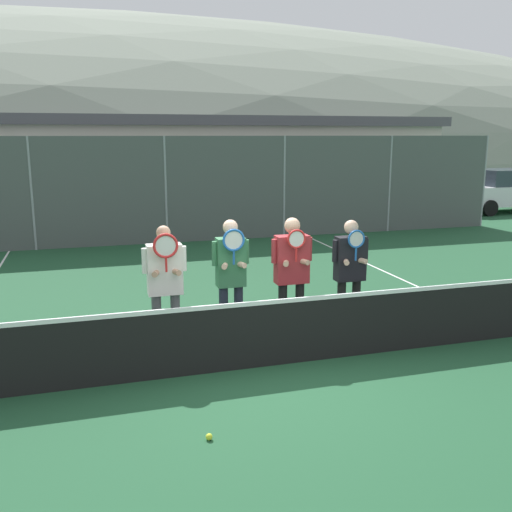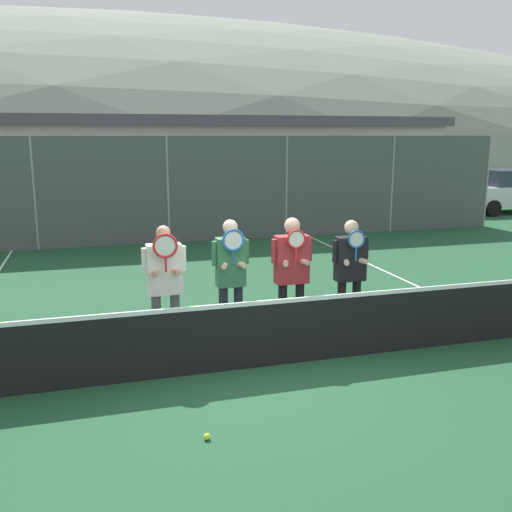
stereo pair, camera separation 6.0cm
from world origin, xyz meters
name	(u,v)px [view 1 (the left image)]	position (x,y,z in m)	size (l,w,h in m)	color
ground_plane	(266,366)	(0.00, 0.00, 0.00)	(120.00, 120.00, 0.00)	#1E4C2D
hill_distant	(108,167)	(0.00, 48.57, 0.00)	(124.00, 68.89, 24.11)	gray
clubhouse_building	(173,164)	(1.25, 16.15, 1.85)	(21.57, 5.50, 3.66)	beige
fence_back	(166,190)	(0.00, 9.11, 1.47)	(20.88, 0.06, 2.95)	gray
tennis_net	(266,333)	(0.00, 0.00, 0.47)	(11.12, 0.09, 1.00)	gray
court_line_right_sideline	(416,286)	(4.14, 3.00, 0.00)	(0.05, 16.00, 0.01)	white
player_leftmost	(165,280)	(-1.18, 0.79, 1.07)	(0.60, 0.34, 1.81)	#56565B
player_center_left	(231,272)	(-0.23, 0.90, 1.08)	(0.54, 0.34, 1.83)	#232838
player_center_right	(292,268)	(0.65, 0.81, 1.10)	(0.62, 0.34, 1.83)	black
player_rightmost	(350,268)	(1.59, 0.84, 1.04)	(0.58, 0.34, 1.76)	black
car_left_of_center	(105,201)	(-1.55, 12.22, 0.89)	(4.19, 2.00, 1.73)	#285638
car_center	(258,196)	(3.57, 12.10, 0.89)	(4.57, 2.00, 1.74)	black
car_right_of_center	(390,193)	(8.67, 12.06, 0.87)	(4.16, 1.98, 1.70)	black
car_far_right	(507,190)	(13.67, 11.84, 0.86)	(4.37, 1.91, 1.66)	silver
tennis_ball_on_court	(209,437)	(-1.10, -1.60, 0.03)	(0.07, 0.07, 0.07)	#CCDB33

